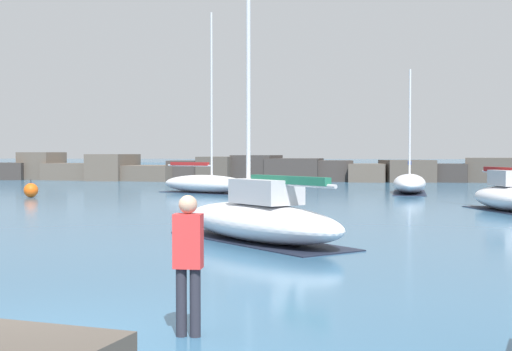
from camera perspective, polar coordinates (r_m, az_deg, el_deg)
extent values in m
plane|color=#336084|center=(9.37, -15.38, -12.73)|extent=(600.00, 600.00, 0.00)
cube|color=#235175|center=(120.33, 6.08, 0.65)|extent=(400.00, 116.00, 0.01)
cube|color=#383330|center=(67.75, -19.63, 0.33)|extent=(4.86, 3.74, 1.51)
cube|color=brown|center=(67.05, -16.77, 0.75)|extent=(3.60, 3.78, 2.45)
cube|color=brown|center=(65.01, -14.50, 0.31)|extent=(4.79, 3.78, 1.49)
cube|color=brown|center=(63.65, -11.34, 0.66)|extent=(3.36, 5.62, 2.28)
cube|color=brown|center=(62.02, -8.22, 0.20)|extent=(5.83, 5.65, 1.32)
cube|color=#383330|center=(61.74, -5.35, 0.39)|extent=(4.15, 4.52, 1.72)
cube|color=#4C443D|center=(61.43, -2.82, 0.55)|extent=(3.48, 5.54, 2.07)
cube|color=#383330|center=(61.10, 0.06, 0.61)|extent=(4.11, 4.74, 2.20)
cube|color=#383330|center=(60.80, 3.12, 0.47)|extent=(4.72, 5.43, 1.92)
cube|color=#383330|center=(60.61, 6.16, 0.38)|extent=(3.46, 4.08, 1.76)
cube|color=brown|center=(59.52, 9.03, 0.22)|extent=(3.38, 3.98, 1.50)
cube|color=#4C443D|center=(60.23, 11.97, 0.37)|extent=(4.58, 4.64, 1.80)
cube|color=#383330|center=(60.72, 15.26, 0.21)|extent=(3.70, 3.84, 1.50)
cube|color=#4C443D|center=(61.96, 18.41, 0.44)|extent=(5.08, 5.66, 1.98)
ellipsoid|color=white|center=(30.71, 19.77, -1.75)|extent=(3.37, 5.63, 1.01)
cube|color=black|center=(30.75, 19.76, -2.66)|extent=(3.26, 5.37, 0.03)
cube|color=#B2B2B7|center=(30.91, 19.56, -0.19)|extent=(1.49, 1.83, 0.64)
cylinder|color=#BCBCC1|center=(31.61, 18.89, 0.28)|extent=(0.91, 2.82, 0.10)
cube|color=maroon|center=(31.60, 18.89, 0.46)|extent=(0.88, 2.43, 0.20)
ellipsoid|color=silver|center=(42.05, -4.06, -0.69)|extent=(6.38, 4.60, 1.07)
cube|color=black|center=(42.07, -4.06, -1.40)|extent=(6.09, 4.41, 0.03)
cylinder|color=silver|center=(41.84, -3.58, 6.52)|extent=(0.12, 0.12, 9.46)
cylinder|color=#BCBCC1|center=(42.86, -5.34, 0.81)|extent=(3.10, 1.79, 0.10)
cube|color=maroon|center=(42.86, -5.34, 0.94)|extent=(2.69, 1.62, 0.20)
ellipsoid|color=white|center=(43.15, 12.18, -0.63)|extent=(2.40, 7.22, 1.12)
cube|color=black|center=(43.17, 12.17, -1.35)|extent=(2.34, 6.86, 0.03)
cylinder|color=silver|center=(42.62, 12.21, 4.21)|extent=(0.12, 0.12, 6.12)
cylinder|color=#BCBCC1|center=(44.54, 12.18, 0.88)|extent=(0.39, 3.90, 0.10)
cube|color=navy|center=(44.54, 12.18, 1.01)|extent=(0.44, 3.33, 0.20)
ellipsoid|color=white|center=(18.97, 0.22, -3.75)|extent=(5.85, 6.06, 1.02)
cube|color=black|center=(19.03, 0.22, -5.23)|extent=(5.60, 5.80, 0.03)
cube|color=#B2B2B7|center=(18.65, 0.79, -1.28)|extent=(2.12, 2.16, 0.64)
cylinder|color=silver|center=(19.46, -0.62, 9.48)|extent=(0.12, 0.12, 7.85)
cylinder|color=#BCBCC1|center=(17.87, 2.62, -0.68)|extent=(2.49, 2.66, 0.10)
cube|color=#1E664C|center=(17.86, 2.62, -0.36)|extent=(2.20, 2.34, 0.20)
sphere|color=#EA5914|center=(39.82, -17.56, -1.13)|extent=(0.76, 0.76, 0.76)
cylinder|color=black|center=(39.80, -17.57, -0.44)|extent=(0.04, 0.04, 0.20)
cylinder|color=#282833|center=(9.27, -5.99, -10.05)|extent=(0.14, 0.14, 0.88)
cylinder|color=#282833|center=(9.23, -4.89, -10.10)|extent=(0.14, 0.14, 0.88)
cube|color=red|center=(9.12, -5.45, -5.24)|extent=(0.36, 0.22, 0.69)
sphere|color=tan|center=(9.07, -5.46, -2.32)|extent=(0.24, 0.24, 0.24)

